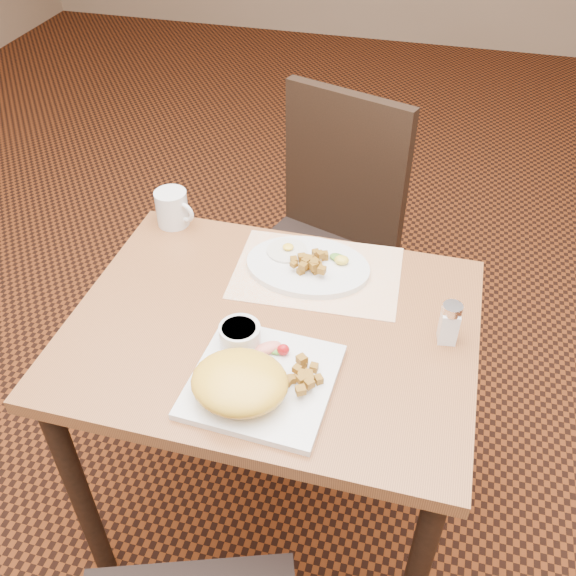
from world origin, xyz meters
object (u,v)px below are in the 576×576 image
(salt_shaker, at_px, (449,322))
(table, at_px, (273,358))
(plate_oval, at_px, (308,266))
(coffee_mug, at_px, (173,208))
(plate_square, at_px, (263,381))
(chair_far, at_px, (324,234))

(salt_shaker, bearing_deg, table, -172.65)
(plate_oval, bearing_deg, coffee_mug, 165.42)
(salt_shaker, bearing_deg, coffee_mug, 160.54)
(table, relative_size, plate_square, 3.21)
(chair_far, relative_size, salt_shaker, 9.70)
(coffee_mug, bearing_deg, salt_shaker, -19.46)
(plate_square, distance_m, plate_oval, 0.38)
(table, distance_m, plate_oval, 0.24)
(chair_far, relative_size, plate_oval, 3.19)
(table, xyz_separation_m, plate_square, (0.03, -0.17, 0.12))
(chair_far, bearing_deg, plate_oval, 114.86)
(table, xyz_separation_m, plate_oval, (0.03, 0.21, 0.12))
(table, height_order, coffee_mug, coffee_mug)
(chair_far, height_order, plate_oval, chair_far)
(plate_square, bearing_deg, plate_oval, 89.65)
(plate_square, height_order, salt_shaker, salt_shaker)
(table, relative_size, plate_oval, 2.96)
(chair_far, xyz_separation_m, salt_shaker, (0.39, -0.61, 0.26))
(salt_shaker, bearing_deg, plate_oval, 155.34)
(table, relative_size, chair_far, 0.93)
(salt_shaker, height_order, coffee_mug, salt_shaker)
(chair_far, bearing_deg, salt_shaker, 141.70)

